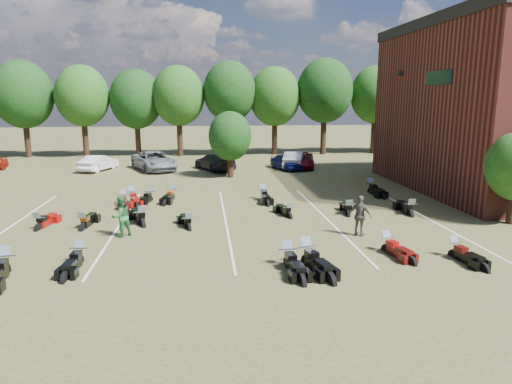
{
  "coord_description": "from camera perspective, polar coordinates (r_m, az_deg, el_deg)",
  "views": [
    {
      "loc": [
        -3.98,
        -18.47,
        5.88
      ],
      "look_at": [
        -1.39,
        4.0,
        1.2
      ],
      "focal_mm": 32.0,
      "sensor_mm": 36.0,
      "label": 1
    }
  ],
  "objects": [
    {
      "name": "car_5",
      "position": [
        39.09,
        4.79,
        4.06
      ],
      "size": [
        2.73,
        4.61,
        1.44
      ],
      "primitive_type": "imported",
      "rotation": [
        0.0,
        0.0,
        2.84
      ],
      "color": "beige",
      "rests_on": "ground"
    },
    {
      "name": "motorcycle_1",
      "position": [
        17.83,
        -21.15,
        -8.38
      ],
      "size": [
        0.8,
        2.22,
        1.22
      ],
      "primitive_type": null,
      "rotation": [
        0.0,
        0.0,
        -0.05
      ],
      "color": "black",
      "rests_on": "ground"
    },
    {
      "name": "motorcycle_14",
      "position": [
        26.77,
        -16.25,
        -1.47
      ],
      "size": [
        1.04,
        2.15,
        1.15
      ],
      "primitive_type": null,
      "rotation": [
        0.0,
        0.0,
        0.19
      ],
      "color": "#44090A",
      "rests_on": "ground"
    },
    {
      "name": "motorcycle_3",
      "position": [
        16.71,
        6.36,
        -8.98
      ],
      "size": [
        1.3,
        2.58,
        1.38
      ],
      "primitive_type": null,
      "rotation": [
        0.0,
        0.0,
        0.22
      ],
      "color": "black",
      "rests_on": "ground"
    },
    {
      "name": "motorcycle_4",
      "position": [
        16.51,
        3.99,
        -9.2
      ],
      "size": [
        0.96,
        2.35,
        1.28
      ],
      "primitive_type": null,
      "rotation": [
        0.0,
        0.0,
        0.1
      ],
      "color": "black",
      "rests_on": "ground"
    },
    {
      "name": "motorcycle_9",
      "position": [
        22.02,
        -13.98,
        -4.15
      ],
      "size": [
        1.61,
        2.65,
        1.41
      ],
      "primitive_type": null,
      "rotation": [
        0.0,
        0.0,
        3.49
      ],
      "color": "black",
      "rests_on": "ground"
    },
    {
      "name": "car_6",
      "position": [
        39.2,
        5.6,
        3.99
      ],
      "size": [
        3.2,
        5.18,
        1.34
      ],
      "primitive_type": "imported",
      "rotation": [
        0.0,
        0.0,
        -0.22
      ],
      "color": "#5F0510",
      "rests_on": "ground"
    },
    {
      "name": "motorcycle_6",
      "position": [
        18.64,
        16.01,
        -7.16
      ],
      "size": [
        1.11,
        2.15,
        1.15
      ],
      "primitive_type": null,
      "rotation": [
        0.0,
        0.0,
        0.23
      ],
      "color": "#4C0B0A",
      "rests_on": "ground"
    },
    {
      "name": "car_3",
      "position": [
        38.03,
        -5.13,
        3.83
      ],
      "size": [
        3.8,
        5.31,
        1.43
      ],
      "primitive_type": "imported",
      "rotation": [
        0.0,
        0.0,
        3.55
      ],
      "color": "black",
      "rests_on": "ground"
    },
    {
      "name": "car_1",
      "position": [
        39.62,
        -19.1,
        3.46
      ],
      "size": [
        2.72,
        4.19,
        1.31
      ],
      "primitive_type": "imported",
      "rotation": [
        0.0,
        0.0,
        2.77
      ],
      "color": "silver",
      "rests_on": "ground"
    },
    {
      "name": "motorcycle_8",
      "position": [
        22.23,
        -20.79,
        -4.43
      ],
      "size": [
        0.91,
        2.22,
        1.2
      ],
      "primitive_type": null,
      "rotation": [
        0.0,
        0.0,
        3.04
      ],
      "color": "black",
      "rests_on": "ground"
    },
    {
      "name": "motorcycle_7",
      "position": [
        22.99,
        -25.5,
        -4.3
      ],
      "size": [
        1.06,
        2.21,
        1.18
      ],
      "primitive_type": null,
      "rotation": [
        0.0,
        0.0,
        2.95
      ],
      "color": "maroon",
      "rests_on": "ground"
    },
    {
      "name": "motorcycle_5",
      "position": [
        18.87,
        23.52,
        -7.47
      ],
      "size": [
        0.99,
        2.14,
        1.15
      ],
      "primitive_type": null,
      "rotation": [
        0.0,
        0.0,
        0.17
      ],
      "color": "black",
      "rests_on": "ground"
    },
    {
      "name": "motorcycle_16",
      "position": [
        27.16,
        -13.1,
        -1.12
      ],
      "size": [
        1.21,
        2.21,
        1.18
      ],
      "primitive_type": null,
      "rotation": [
        0.0,
        0.0,
        -0.27
      ],
      "color": "black",
      "rests_on": "ground"
    },
    {
      "name": "young_tree_midfield",
      "position": [
        34.14,
        -3.26,
        6.99
      ],
      "size": [
        3.2,
        3.2,
        4.7
      ],
      "color": "black",
      "rests_on": "ground"
    },
    {
      "name": "motorcycle_20",
      "position": [
        29.61,
        14.14,
        -0.12
      ],
      "size": [
        0.91,
        2.41,
        1.32
      ],
      "primitive_type": null,
      "rotation": [
        0.0,
        0.0,
        0.07
      ],
      "color": "black",
      "rests_on": "ground"
    },
    {
      "name": "person_grey",
      "position": [
        20.18,
        12.91,
        -2.91
      ],
      "size": [
        1.05,
        1.05,
        1.79
      ],
      "primitive_type": "imported",
      "rotation": [
        0.0,
        0.0,
        2.36
      ],
      "color": "#4F4943",
      "rests_on": "ground"
    },
    {
      "name": "parking_lines",
      "position": [
        22.28,
        -3.83,
        -3.62
      ],
      "size": [
        20.1,
        14.0,
        0.01
      ],
      "color": "silver",
      "rests_on": "ground"
    },
    {
      "name": "person_green",
      "position": [
        20.42,
        -16.54,
        -2.95
      ],
      "size": [
        1.09,
        1.07,
        1.78
      ],
      "primitive_type": "imported",
      "rotation": [
        0.0,
        0.0,
        3.83
      ],
      "color": "#296F36",
      "rests_on": "ground"
    },
    {
      "name": "motorcycle_12",
      "position": [
        22.86,
        4.18,
        -3.25
      ],
      "size": [
        1.1,
        2.1,
        1.12
      ],
      "primitive_type": null,
      "rotation": [
        0.0,
        0.0,
        3.38
      ],
      "color": "black",
      "rests_on": "ground"
    },
    {
      "name": "motorcycle_17",
      "position": [
        27.43,
        -10.4,
        -0.88
      ],
      "size": [
        1.12,
        2.31,
        1.23
      ],
      "primitive_type": null,
      "rotation": [
        0.0,
        0.0,
        -0.2
      ],
      "color": "black",
      "rests_on": "ground"
    },
    {
      "name": "tree_line",
      "position": [
        47.56,
        -3.06,
        12.19
      ],
      "size": [
        56.0,
        6.0,
        9.79
      ],
      "color": "black",
      "rests_on": "ground"
    },
    {
      "name": "motorcycle_15",
      "position": [
        27.2,
        -15.19,
        -1.21
      ],
      "size": [
        1.39,
        2.43,
        1.29
      ],
      "primitive_type": null,
      "rotation": [
        0.0,
        0.0,
        0.3
      ],
      "color": "maroon",
      "rests_on": "ground"
    },
    {
      "name": "motorcycle_19",
      "position": [
        26.93,
        0.88,
        -0.92
      ],
      "size": [
        0.81,
        2.3,
        1.27
      ],
      "primitive_type": null,
      "rotation": [
        0.0,
        0.0,
        0.04
      ],
      "color": "black",
      "rests_on": "ground"
    },
    {
      "name": "car_7",
      "position": [
        42.06,
        18.56,
        4.09
      ],
      "size": [
        4.02,
        5.68,
        1.53
      ],
      "primitive_type": "imported",
      "rotation": [
        0.0,
        0.0,
        3.54
      ],
      "color": "#3C3B40",
      "rests_on": "ground"
    },
    {
      "name": "motorcycle_0",
      "position": [
        17.85,
        -28.76,
        -9.04
      ],
      "size": [
        1.03,
        2.51,
        1.36
      ],
      "primitive_type": null,
      "rotation": [
        0.0,
        0.0,
        0.1
      ],
      "color": "black",
      "rests_on": "ground"
    },
    {
      "name": "car_2",
      "position": [
        38.71,
        -12.62,
        3.82
      ],
      "size": [
        4.58,
        6.1,
        1.54
      ],
      "primitive_type": "imported",
      "rotation": [
        0.0,
        0.0,
        0.42
      ],
      "color": "gray",
      "rests_on": "ground"
    },
    {
      "name": "car_4",
      "position": [
        38.21,
        3.8,
        3.78
      ],
      "size": [
        2.53,
        4.04,
        1.28
      ],
      "primitive_type": "imported",
      "rotation": [
        0.0,
        0.0,
        0.29
      ],
      "color": "#0D135B",
      "rests_on": "ground"
    },
    {
      "name": "motorcycle_11",
      "position": [
        23.64,
        11.47,
        -2.95
      ],
      "size": [
        1.08,
        2.24,
        1.2
      ],
      "primitive_type": null,
      "rotation": [
        0.0,
        0.0,
        2.95
      ],
      "color": "black",
      "rests_on": "ground"
    },
    {
      "name": "motorcycle_10",
      "position": [
        21.03,
        -8.37,
        -4.67
      ],
      "size": [
        1.1,
        2.11,
        1.12
      ],
      "primitive_type": null,
      "rotation": [
        0.0,
        0.0,
        3.38
      ],
      "color": "black",
      "rests_on": "ground"
    },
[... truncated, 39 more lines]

